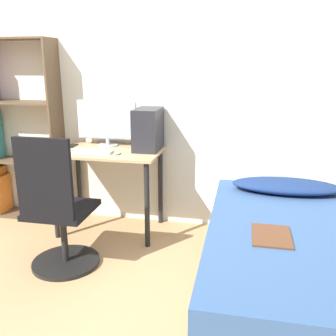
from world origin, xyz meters
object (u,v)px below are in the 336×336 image
bookshelf (12,132)px  keyboard (92,152)px  monitor (107,122)px  bed (293,261)px  office_chair (58,219)px  pc_tower (148,129)px

bookshelf → keyboard: bookshelf is taller
monitor → bed: bearing=-28.5°
office_chair → bed: 1.69m
bookshelf → monitor: 0.99m
keyboard → office_chair: bearing=-92.9°
bookshelf → keyboard: (0.95, -0.28, -0.08)m
monitor → pc_tower: monitor is taller
office_chair → keyboard: bearing=87.1°
pc_tower → keyboard: bearing=-153.5°
pc_tower → bed: bearing=-33.3°
office_chair → bed: (1.68, 0.04, -0.17)m
office_chair → monitor: 1.09m
office_chair → keyboard: office_chair is taller
bookshelf → bed: bearing=-18.1°
office_chair → bed: bearing=1.5°
keyboard → monitor: bearing=84.2°
monitor → pc_tower: 0.43m
bed → monitor: size_ratio=3.43×
bed → pc_tower: (-1.20, 0.79, 0.72)m
bookshelf → pc_tower: 1.40m
office_chair → keyboard: size_ratio=2.89×
office_chair → keyboard: 0.72m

